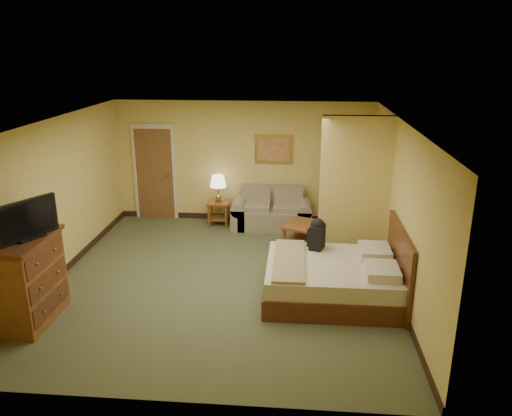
# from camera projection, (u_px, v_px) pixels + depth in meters

# --- Properties ---
(floor) EXTENTS (6.00, 6.00, 0.00)m
(floor) POSITION_uv_depth(u_px,v_px,m) (224.00, 279.00, 8.27)
(floor) COLOR #4B5034
(floor) RESTS_ON ground
(ceiling) EXTENTS (6.00, 6.00, 0.00)m
(ceiling) POSITION_uv_depth(u_px,v_px,m) (221.00, 122.00, 7.45)
(ceiling) COLOR white
(ceiling) RESTS_ON back_wall
(back_wall) EXTENTS (5.50, 0.02, 2.60)m
(back_wall) POSITION_uv_depth(u_px,v_px,m) (243.00, 162.00, 10.70)
(back_wall) COLOR #DCBE5D
(back_wall) RESTS_ON floor
(left_wall) EXTENTS (0.02, 6.00, 2.60)m
(left_wall) POSITION_uv_depth(u_px,v_px,m) (55.00, 200.00, 8.08)
(left_wall) COLOR #DCBE5D
(left_wall) RESTS_ON floor
(right_wall) EXTENTS (0.02, 6.00, 2.60)m
(right_wall) POSITION_uv_depth(u_px,v_px,m) (400.00, 209.00, 7.64)
(right_wall) COLOR #DCBE5D
(right_wall) RESTS_ON floor
(partition) EXTENTS (1.20, 0.15, 2.60)m
(partition) POSITION_uv_depth(u_px,v_px,m) (355.00, 192.00, 8.56)
(partition) COLOR #DCBE5D
(partition) RESTS_ON floor
(door) EXTENTS (0.94, 0.16, 2.10)m
(door) POSITION_uv_depth(u_px,v_px,m) (155.00, 173.00, 10.91)
(door) COLOR beige
(door) RESTS_ON floor
(baseboard) EXTENTS (5.50, 0.02, 0.12)m
(baseboard) POSITION_uv_depth(u_px,v_px,m) (244.00, 217.00, 11.08)
(baseboard) COLOR black
(baseboard) RESTS_ON floor
(loveseat) EXTENTS (1.67, 0.78, 0.84)m
(loveseat) POSITION_uv_depth(u_px,v_px,m) (272.00, 215.00, 10.56)
(loveseat) COLOR gray
(loveseat) RESTS_ON floor
(side_table) EXTENTS (0.46, 0.46, 0.51)m
(side_table) POSITION_uv_depth(u_px,v_px,m) (219.00, 209.00, 10.71)
(side_table) COLOR brown
(side_table) RESTS_ON floor
(table_lamp) EXTENTS (0.35, 0.35, 0.58)m
(table_lamp) POSITION_uv_depth(u_px,v_px,m) (218.00, 182.00, 10.52)
(table_lamp) COLOR #A7753D
(table_lamp) RESTS_ON side_table
(coffee_table) EXTENTS (0.95, 0.95, 0.48)m
(coffee_table) POSITION_uv_depth(u_px,v_px,m) (306.00, 231.00, 9.45)
(coffee_table) COLOR brown
(coffee_table) RESTS_ON floor
(wall_picture) EXTENTS (0.80, 0.04, 0.62)m
(wall_picture) POSITION_uv_depth(u_px,v_px,m) (274.00, 149.00, 10.53)
(wall_picture) COLOR #B78E3F
(wall_picture) RESTS_ON back_wall
(dresser) EXTENTS (0.61, 1.17, 1.25)m
(dresser) POSITION_uv_depth(u_px,v_px,m) (29.00, 280.00, 6.84)
(dresser) COLOR brown
(dresser) RESTS_ON floor
(tv) EXTENTS (0.46, 0.80, 0.53)m
(tv) POSITION_uv_depth(u_px,v_px,m) (27.00, 221.00, 6.56)
(tv) COLOR black
(tv) RESTS_ON dresser
(bed) EXTENTS (2.08, 1.77, 1.15)m
(bed) POSITION_uv_depth(u_px,v_px,m) (338.00, 278.00, 7.60)
(bed) COLOR #492211
(bed) RESTS_ON floor
(backpack) EXTENTS (0.28, 0.34, 0.51)m
(backpack) POSITION_uv_depth(u_px,v_px,m) (317.00, 233.00, 7.99)
(backpack) COLOR black
(backpack) RESTS_ON bed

